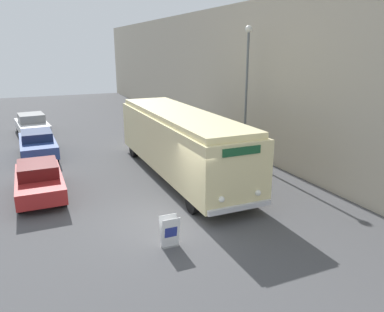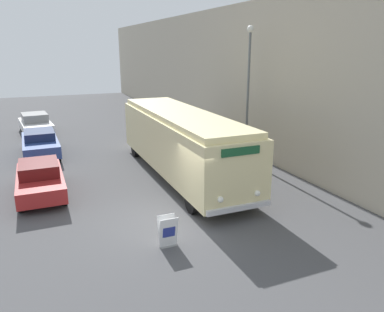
{
  "view_description": "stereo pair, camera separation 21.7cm",
  "coord_description": "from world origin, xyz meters",
  "px_view_note": "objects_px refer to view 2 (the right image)",
  "views": [
    {
      "loc": [
        -4.22,
        -11.58,
        5.98
      ],
      "look_at": [
        1.63,
        1.61,
        1.79
      ],
      "focal_mm": 35.0,
      "sensor_mm": 36.0,
      "label": 1
    },
    {
      "loc": [
        -4.02,
        -11.66,
        5.98
      ],
      "look_at": [
        1.63,
        1.61,
        1.79
      ],
      "focal_mm": 35.0,
      "sensor_mm": 36.0,
      "label": 2
    }
  ],
  "objects_px": {
    "vintage_bus": "(181,140)",
    "parked_car_mid": "(40,143)",
    "parked_car_far": "(36,124)",
    "sign_board": "(168,232)",
    "parked_car_near": "(40,179)",
    "streetlamp": "(249,77)"
  },
  "relations": [
    {
      "from": "sign_board",
      "to": "parked_car_far",
      "type": "relative_size",
      "value": 0.22
    },
    {
      "from": "sign_board",
      "to": "parked_car_mid",
      "type": "relative_size",
      "value": 0.21
    },
    {
      "from": "parked_car_mid",
      "to": "parked_car_near",
      "type": "bearing_deg",
      "value": -92.85
    },
    {
      "from": "sign_board",
      "to": "parked_car_far",
      "type": "distance_m",
      "value": 18.97
    },
    {
      "from": "sign_board",
      "to": "parked_car_mid",
      "type": "height_order",
      "value": "parked_car_mid"
    },
    {
      "from": "streetlamp",
      "to": "parked_car_far",
      "type": "bearing_deg",
      "value": 132.2
    },
    {
      "from": "vintage_bus",
      "to": "parked_car_near",
      "type": "relative_size",
      "value": 2.63
    },
    {
      "from": "sign_board",
      "to": "parked_car_far",
      "type": "height_order",
      "value": "parked_car_far"
    },
    {
      "from": "parked_car_near",
      "to": "parked_car_far",
      "type": "distance_m",
      "value": 12.63
    },
    {
      "from": "parked_car_mid",
      "to": "parked_car_far",
      "type": "distance_m",
      "value": 6.08
    },
    {
      "from": "vintage_bus",
      "to": "sign_board",
      "type": "distance_m",
      "value": 6.85
    },
    {
      "from": "parked_car_near",
      "to": "sign_board",
      "type": "bearing_deg",
      "value": -60.15
    },
    {
      "from": "parked_car_near",
      "to": "vintage_bus",
      "type": "bearing_deg",
      "value": 0.38
    },
    {
      "from": "sign_board",
      "to": "streetlamp",
      "type": "relative_size",
      "value": 0.14
    },
    {
      "from": "vintage_bus",
      "to": "parked_car_far",
      "type": "xyz_separation_m",
      "value": [
        -6.25,
        12.56,
        -1.02
      ]
    },
    {
      "from": "parked_car_mid",
      "to": "vintage_bus",
      "type": "bearing_deg",
      "value": -47.67
    },
    {
      "from": "parked_car_mid",
      "to": "parked_car_far",
      "type": "xyz_separation_m",
      "value": [
        -0.13,
        6.08,
        0.01
      ]
    },
    {
      "from": "vintage_bus",
      "to": "parked_car_mid",
      "type": "height_order",
      "value": "vintage_bus"
    },
    {
      "from": "parked_car_near",
      "to": "parked_car_mid",
      "type": "height_order",
      "value": "parked_car_near"
    },
    {
      "from": "sign_board",
      "to": "parked_car_near",
      "type": "bearing_deg",
      "value": 120.09
    },
    {
      "from": "vintage_bus",
      "to": "streetlamp",
      "type": "distance_m",
      "value": 5.13
    },
    {
      "from": "sign_board",
      "to": "parked_car_far",
      "type": "xyz_separation_m",
      "value": [
        -3.42,
        18.66,
        0.26
      ]
    }
  ]
}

